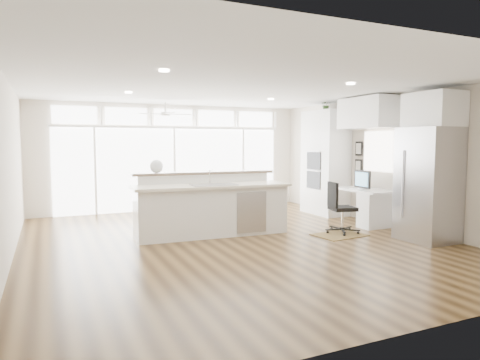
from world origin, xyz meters
name	(u,v)px	position (x,y,z in m)	size (l,w,h in m)	color
floor	(235,242)	(0.00, 0.00, -0.01)	(7.00, 8.00, 0.02)	#3B2612
ceiling	(235,86)	(0.00, 0.00, 2.70)	(7.00, 8.00, 0.02)	silver
wall_back	(173,158)	(0.00, 4.00, 1.35)	(7.00, 0.04, 2.70)	beige
wall_front	(416,186)	(0.00, -4.00, 1.35)	(7.00, 0.04, 2.70)	beige
wall_left	(7,170)	(-3.50, 0.00, 1.35)	(0.04, 8.00, 2.70)	beige
wall_right	(390,161)	(3.50, 0.00, 1.35)	(0.04, 8.00, 2.70)	beige
glass_wall	(174,169)	(0.00, 3.94, 1.05)	(5.80, 0.06, 2.08)	white
transom_row	(173,117)	(0.00, 3.94, 2.38)	(5.90, 0.06, 0.40)	white
desk_window	(378,151)	(3.46, 0.30, 1.55)	(0.04, 0.85, 0.85)	white
ceiling_fan	(165,110)	(-0.50, 2.80, 2.48)	(1.16, 1.16, 0.32)	white
recessed_lights	(231,89)	(0.00, 0.20, 2.68)	(3.40, 3.00, 0.02)	white
oven_cabinet	(325,163)	(3.17, 1.80, 1.25)	(0.64, 1.20, 2.50)	white
desk_nook	(365,207)	(3.13, 0.30, 0.38)	(0.72, 1.30, 0.76)	white
upper_cabinets	(369,113)	(3.17, 0.30, 2.35)	(0.64, 1.30, 0.64)	white
refrigerator	(428,185)	(3.11, -1.35, 1.00)	(0.76, 0.90, 2.00)	#ABABAF
fridge_cabinet	(434,110)	(3.17, -1.35, 2.30)	(0.64, 0.90, 0.60)	white
framed_photos	(359,157)	(3.46, 0.92, 1.40)	(0.06, 0.22, 0.80)	black
kitchen_island	(212,204)	(-0.19, 0.67, 0.58)	(2.94, 1.11, 1.17)	white
rug	(340,235)	(1.98, -0.36, 0.01)	(0.92, 0.66, 0.01)	#3D2B13
office_chair	(343,208)	(2.15, -0.21, 0.49)	(0.51, 0.47, 0.98)	black
fishbowl	(156,166)	(-1.12, 1.12, 1.29)	(0.25, 0.25, 0.25)	silver
monitor	(362,179)	(3.05, 0.30, 0.97)	(0.08, 0.50, 0.42)	black
keyboard	(356,189)	(2.88, 0.30, 0.77)	(0.11, 0.29, 0.01)	silver
potted_plant	(326,106)	(3.17, 1.80, 2.61)	(0.25, 0.28, 0.22)	#325725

